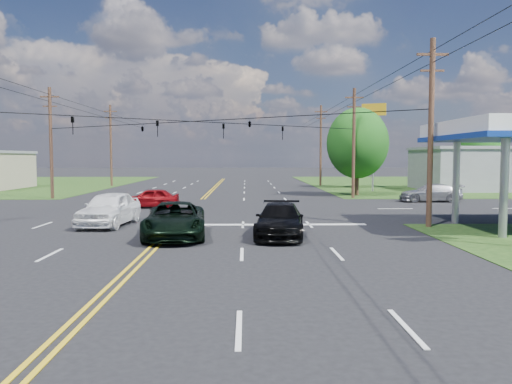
{
  "coord_description": "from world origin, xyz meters",
  "views": [
    {
      "loc": [
        3.65,
        -22.12,
        3.57
      ],
      "look_at": [
        4.23,
        6.0,
        1.61
      ],
      "focal_mm": 35.0,
      "sensor_mm": 36.0,
      "label": 1
    }
  ],
  "objects_px": {
    "pole_right_far": "(321,144)",
    "pickup_white": "(109,209)",
    "pole_left_far": "(111,144)",
    "suv_black": "(280,220)",
    "pole_nw": "(51,141)",
    "tree_right_b": "(356,152)",
    "tree_right_a": "(357,143)",
    "tree_far_r": "(480,150)",
    "pickup_dkgreen": "(175,220)",
    "retail_ne": "(486,170)",
    "pole_se": "(431,131)",
    "pole_ne": "(354,142)"
  },
  "relations": [
    {
      "from": "pole_se",
      "to": "pole_ne",
      "type": "relative_size",
      "value": 1.0
    },
    {
      "from": "pole_right_far",
      "to": "pickup_white",
      "type": "distance_m",
      "value": 39.83
    },
    {
      "from": "pole_se",
      "to": "pole_nw",
      "type": "distance_m",
      "value": 31.62
    },
    {
      "from": "retail_ne",
      "to": "pickup_dkgreen",
      "type": "bearing_deg",
      "value": -132.62
    },
    {
      "from": "pole_nw",
      "to": "tree_right_a",
      "type": "relative_size",
      "value": 1.16
    },
    {
      "from": "pole_nw",
      "to": "pickup_dkgreen",
      "type": "bearing_deg",
      "value": -57.34
    },
    {
      "from": "pickup_dkgreen",
      "to": "suv_black",
      "type": "relative_size",
      "value": 1.1
    },
    {
      "from": "pickup_dkgreen",
      "to": "retail_ne",
      "type": "bearing_deg",
      "value": 42.43
    },
    {
      "from": "pole_left_far",
      "to": "tree_right_b",
      "type": "height_order",
      "value": "pole_left_far"
    },
    {
      "from": "retail_ne",
      "to": "tree_far_r",
      "type": "height_order",
      "value": "tree_far_r"
    },
    {
      "from": "pole_ne",
      "to": "tree_right_a",
      "type": "relative_size",
      "value": 1.16
    },
    {
      "from": "pole_ne",
      "to": "pole_left_far",
      "type": "xyz_separation_m",
      "value": [
        -26.0,
        19.0,
        0.25
      ]
    },
    {
      "from": "tree_right_b",
      "to": "suv_black",
      "type": "bearing_deg",
      "value": -107.48
    },
    {
      "from": "retail_ne",
      "to": "pickup_dkgreen",
      "type": "xyz_separation_m",
      "value": [
        -29.5,
        -32.06,
        -1.41
      ]
    },
    {
      "from": "pole_right_far",
      "to": "tree_right_a",
      "type": "xyz_separation_m",
      "value": [
        1.0,
        -16.0,
        -0.3
      ]
    },
    {
      "from": "pole_nw",
      "to": "pole_left_far",
      "type": "xyz_separation_m",
      "value": [
        0.0,
        19.0,
        0.25
      ]
    },
    {
      "from": "suv_black",
      "to": "pole_right_far",
      "type": "bearing_deg",
      "value": 84.86
    },
    {
      "from": "pole_se",
      "to": "pickup_white",
      "type": "distance_m",
      "value": 17.01
    },
    {
      "from": "pole_ne",
      "to": "pole_right_far",
      "type": "distance_m",
      "value": 19.0
    },
    {
      "from": "retail_ne",
      "to": "pole_right_far",
      "type": "bearing_deg",
      "value": 154.8
    },
    {
      "from": "tree_right_b",
      "to": "pole_right_far",
      "type": "bearing_deg",
      "value": 131.19
    },
    {
      "from": "pole_left_far",
      "to": "tree_right_b",
      "type": "distance_m",
      "value": 29.79
    },
    {
      "from": "retail_ne",
      "to": "pole_left_far",
      "type": "height_order",
      "value": "pole_left_far"
    },
    {
      "from": "pole_ne",
      "to": "tree_right_a",
      "type": "distance_m",
      "value": 3.16
    },
    {
      "from": "tree_right_a",
      "to": "tree_far_r",
      "type": "relative_size",
      "value": 1.07
    },
    {
      "from": "pole_nw",
      "to": "pole_left_far",
      "type": "distance_m",
      "value": 19.0
    },
    {
      "from": "pole_right_far",
      "to": "tree_right_b",
      "type": "height_order",
      "value": "pole_right_far"
    },
    {
      "from": "pole_nw",
      "to": "pole_se",
      "type": "bearing_deg",
      "value": -34.7
    },
    {
      "from": "pole_right_far",
      "to": "suv_black",
      "type": "xyz_separation_m",
      "value": [
        -7.82,
        -39.96,
        -4.42
      ]
    },
    {
      "from": "pole_nw",
      "to": "suv_black",
      "type": "relative_size",
      "value": 1.84
    },
    {
      "from": "tree_far_r",
      "to": "pole_ne",
      "type": "bearing_deg",
      "value": -135.0
    },
    {
      "from": "tree_far_r",
      "to": "pickup_dkgreen",
      "type": "relative_size",
      "value": 1.35
    },
    {
      "from": "tree_far_r",
      "to": "suv_black",
      "type": "bearing_deg",
      "value": -124.49
    },
    {
      "from": "retail_ne",
      "to": "suv_black",
      "type": "distance_m",
      "value": 40.5
    },
    {
      "from": "pole_right_far",
      "to": "tree_right_a",
      "type": "distance_m",
      "value": 16.03
    },
    {
      "from": "retail_ne",
      "to": "tree_right_a",
      "type": "relative_size",
      "value": 1.71
    },
    {
      "from": "pole_se",
      "to": "tree_right_b",
      "type": "height_order",
      "value": "pole_se"
    },
    {
      "from": "retail_ne",
      "to": "pole_right_far",
      "type": "distance_m",
      "value": 19.02
    },
    {
      "from": "pole_right_far",
      "to": "pole_nw",
      "type": "bearing_deg",
      "value": -143.84
    },
    {
      "from": "tree_right_a",
      "to": "suv_black",
      "type": "distance_m",
      "value": 25.87
    },
    {
      "from": "retail_ne",
      "to": "pole_ne",
      "type": "bearing_deg",
      "value": -147.09
    },
    {
      "from": "pole_left_far",
      "to": "suv_black",
      "type": "height_order",
      "value": "pole_left_far"
    },
    {
      "from": "pickup_dkgreen",
      "to": "pickup_white",
      "type": "xyz_separation_m",
      "value": [
        -4.0,
        4.06,
        0.1
      ]
    },
    {
      "from": "pole_left_far",
      "to": "pickup_white",
      "type": "bearing_deg",
      "value": -75.22
    },
    {
      "from": "tree_right_a",
      "to": "tree_far_r",
      "type": "xyz_separation_m",
      "value": [
        20.0,
        18.0,
        -0.33
      ]
    },
    {
      "from": "pickup_white",
      "to": "pole_left_far",
      "type": "bearing_deg",
      "value": 110.39
    },
    {
      "from": "pole_right_far",
      "to": "retail_ne",
      "type": "bearing_deg",
      "value": -25.2
    },
    {
      "from": "pickup_white",
      "to": "suv_black",
      "type": "bearing_deg",
      "value": -18.93
    },
    {
      "from": "pickup_dkgreen",
      "to": "pickup_white",
      "type": "bearing_deg",
      "value": 129.64
    },
    {
      "from": "tree_far_r",
      "to": "tree_right_b",
      "type": "bearing_deg",
      "value": -161.08
    }
  ]
}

